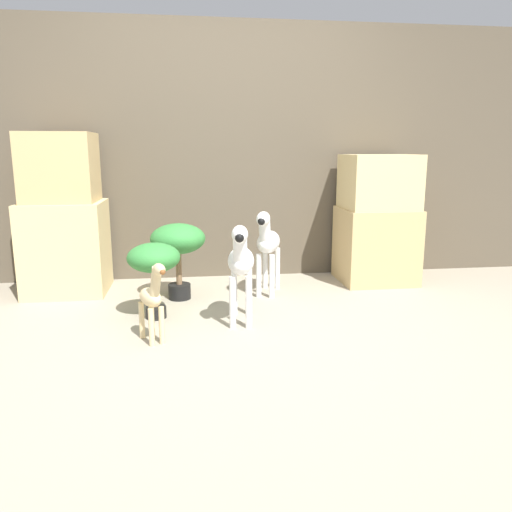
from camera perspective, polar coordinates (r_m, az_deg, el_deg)
The scene contains 9 objects.
ground_plane at distance 3.07m, azimuth -1.43°, elevation -9.51°, with size 14.00×14.00×0.00m, color #9E937F.
wall_back at distance 4.47m, azimuth -3.80°, elevation 11.66°, with size 6.40×0.08×2.20m.
rock_pillar_left at distance 4.22m, azimuth -21.09°, elevation 3.85°, with size 0.62×0.56×1.26m.
rock_pillar_right at distance 4.41m, azimuth 13.65°, elevation 3.89°, with size 0.62×0.56×1.09m.
zebra_right at distance 3.90m, azimuth 1.33°, elevation 1.56°, with size 0.29×0.53×0.68m.
zebra_left at distance 3.23m, azimuth -1.75°, elevation -0.65°, with size 0.22×0.53×0.68m.
giraffe_figurine at distance 3.00m, azimuth -11.77°, elevation -4.72°, with size 0.21×0.32×0.51m.
potted_palm_front at distance 3.82m, azimuth -8.91°, elevation 1.46°, with size 0.41×0.41×0.59m.
potted_palm_back at distance 3.41m, azimuth -11.60°, elevation -0.57°, with size 0.35×0.35×0.52m.
Camera 1 is at (-0.30, -2.84, 1.13)m, focal length 35.00 mm.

